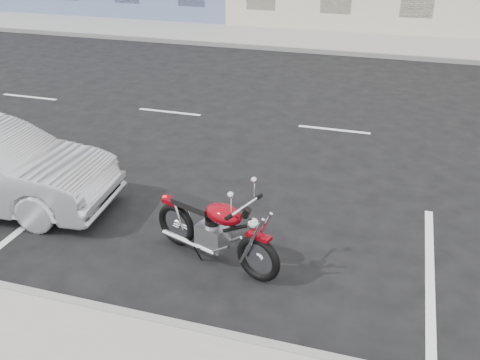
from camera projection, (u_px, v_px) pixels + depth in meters
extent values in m
plane|color=black|center=(428.00, 140.00, 11.43)|extent=(120.00, 120.00, 0.00)
cube|color=gray|center=(288.00, 39.00, 20.13)|extent=(80.00, 3.40, 0.15)
cube|color=gray|center=(17.00, 292.00, 6.73)|extent=(80.00, 0.12, 0.16)
cube|color=gray|center=(277.00, 48.00, 18.68)|extent=(80.00, 0.12, 0.16)
torus|color=black|center=(308.00, 280.00, 6.56)|extent=(0.66, 0.32, 0.66)
torus|color=black|center=(217.00, 242.00, 7.32)|extent=(0.66, 0.32, 0.66)
cube|color=maroon|center=(310.00, 257.00, 6.41)|extent=(0.36, 0.23, 0.05)
cube|color=maroon|center=(214.00, 218.00, 7.18)|extent=(0.33, 0.25, 0.06)
cube|color=gray|center=(257.00, 255.00, 6.94)|extent=(0.49, 0.42, 0.34)
ellipsoid|color=maroon|center=(271.00, 233.00, 6.65)|extent=(0.63, 0.50, 0.27)
cube|color=black|center=(237.00, 221.00, 6.94)|extent=(0.66, 0.45, 0.09)
cylinder|color=silver|center=(295.00, 226.00, 6.37)|extent=(0.26, 0.67, 0.04)
sphere|color=silver|center=(304.00, 244.00, 6.39)|extent=(0.17, 0.17, 0.17)
cylinder|color=silver|center=(231.00, 262.00, 7.09)|extent=(0.91, 0.38, 0.08)
cylinder|color=silver|center=(243.00, 252.00, 7.28)|extent=(0.91, 0.38, 0.08)
cylinder|color=silver|center=(306.00, 259.00, 6.46)|extent=(0.37, 0.17, 0.79)
cylinder|color=black|center=(271.00, 250.00, 6.75)|extent=(0.77, 0.31, 0.49)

